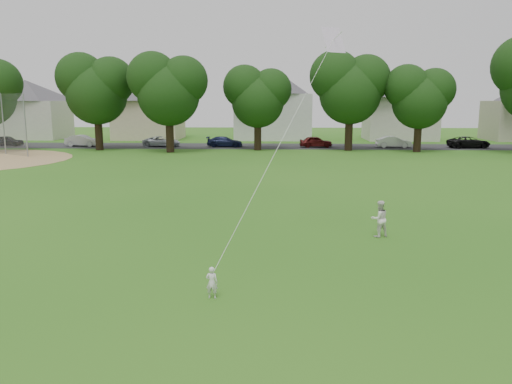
{
  "coord_description": "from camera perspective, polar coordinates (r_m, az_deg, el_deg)",
  "views": [
    {
      "loc": [
        0.68,
        -12.32,
        4.94
      ],
      "look_at": [
        0.05,
        2.0,
        2.3
      ],
      "focal_mm": 35.0,
      "sensor_mm": 36.0,
      "label": 1
    }
  ],
  "objects": [
    {
      "name": "ground",
      "position": [
        13.3,
        -0.6,
        -11.38
      ],
      "size": [
        160.0,
        160.0,
        0.0
      ],
      "primitive_type": "plane",
      "color": "#276216",
      "rests_on": "ground"
    },
    {
      "name": "tree_row",
      "position": [
        48.67,
        8.0,
        12.1
      ],
      "size": [
        83.34,
        8.99,
        11.03
      ],
      "color": "black",
      "rests_on": "ground"
    },
    {
      "name": "street",
      "position": [
        54.55,
        1.82,
        5.25
      ],
      "size": [
        90.0,
        7.0,
        0.01
      ],
      "primitive_type": "cube",
      "color": "#2D2D30",
      "rests_on": "ground"
    },
    {
      "name": "parked_cars",
      "position": [
        53.56,
        -0.11,
        5.79
      ],
      "size": [
        53.58,
        2.47,
        1.22
      ],
      "color": "black",
      "rests_on": "ground"
    },
    {
      "name": "older_boy",
      "position": [
        18.79,
        13.92,
        -2.99
      ],
      "size": [
        0.79,
        0.7,
        1.35
      ],
      "primitive_type": "imported",
      "rotation": [
        0.0,
        0.0,
        3.48
      ],
      "color": "white",
      "rests_on": "ground"
    },
    {
      "name": "toddler",
      "position": [
        12.82,
        -5.07,
        -10.27
      ],
      "size": [
        0.32,
        0.23,
        0.83
      ],
      "primitive_type": "imported",
      "rotation": [
        0.0,
        0.0,
        3.05
      ],
      "color": "silver",
      "rests_on": "ground"
    },
    {
      "name": "kite",
      "position": [
        14.86,
        2.97,
        5.97
      ],
      "size": [
        2.28,
        3.37,
        9.35
      ],
      "color": "white",
      "rests_on": "ground"
    },
    {
      "name": "house_row",
      "position": [
        64.32,
        2.4,
        10.46
      ],
      "size": [
        77.91,
        14.23,
        10.44
      ],
      "color": "beige",
      "rests_on": "ground"
    }
  ]
}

